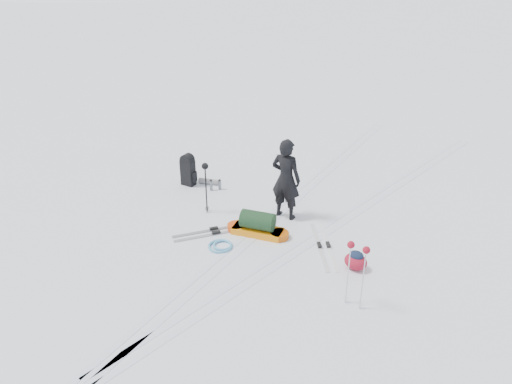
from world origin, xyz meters
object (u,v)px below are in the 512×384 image
skier (286,179)px  ski_poles_black (205,172)px  pulk_sled (258,226)px  expedition_rucksack (190,171)px

skier → ski_poles_black: skier is taller
skier → pulk_sled: bearing=80.2°
pulk_sled → expedition_rucksack: 3.18m
pulk_sled → expedition_rucksack: expedition_rucksack is taller
skier → expedition_rucksack: skier is taller
skier → ski_poles_black: size_ratio=1.53×
expedition_rucksack → skier: bearing=-5.9°
pulk_sled → ski_poles_black: 1.83m
expedition_rucksack → ski_poles_black: (1.35, -0.96, 0.65)m
expedition_rucksack → pulk_sled: bearing=-25.1°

